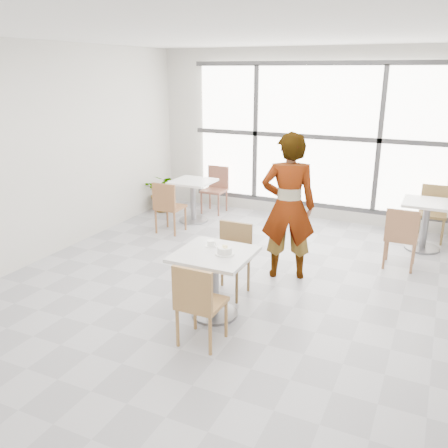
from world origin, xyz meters
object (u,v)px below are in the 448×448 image
at_px(bg_table_left, 193,195).
at_px(main_table, 214,272).
at_px(bg_chair_right_near, 401,234).
at_px(bg_chair_left_far, 216,186).
at_px(chair_near, 198,300).
at_px(coffee_cup, 211,244).
at_px(oatmeal_bowl, 225,250).
at_px(bg_table_right, 426,219).
at_px(chair_far, 232,254).
at_px(bg_chair_left_near, 168,204).
at_px(person, 288,207).
at_px(bg_chair_right_far, 433,209).
at_px(plant_left, 164,193).

bearing_deg(bg_table_left, main_table, -57.43).
bearing_deg(bg_chair_right_near, bg_chair_left_far, -22.12).
height_order(chair_near, coffee_cup, chair_near).
xyz_separation_m(oatmeal_bowl, bg_table_right, (1.86, 3.18, -0.31)).
bearing_deg(chair_far, bg_chair_left_far, 119.28).
relative_size(bg_chair_left_near, bg_chair_left_far, 1.00).
bearing_deg(bg_chair_left_near, bg_table_left, -94.18).
height_order(chair_near, person, person).
height_order(bg_table_left, bg_chair_right_far, bg_chair_right_far).
bearing_deg(plant_left, chair_far, -45.09).
xyz_separation_m(coffee_cup, person, (0.50, 1.20, 0.17)).
xyz_separation_m(chair_far, person, (0.45, 0.73, 0.45)).
bearing_deg(bg_table_right, main_table, -121.87).
distance_m(bg_chair_left_near, plant_left, 1.35).
bearing_deg(bg_chair_left_far, chair_far, -60.72).
bearing_deg(coffee_cup, bg_chair_left_far, 115.28).
distance_m(chair_far, coffee_cup, 0.55).
bearing_deg(coffee_cup, bg_table_right, 55.36).
bearing_deg(chair_near, bg_table_left, -60.62).
xyz_separation_m(main_table, bg_table_right, (1.98, 3.18, -0.04)).
height_order(main_table, bg_chair_right_near, bg_chair_right_near).
height_order(person, bg_table_right, person).
xyz_separation_m(bg_table_right, bg_chair_left_near, (-3.91, -1.02, 0.01)).
relative_size(bg_chair_left_near, plant_left, 1.20).
relative_size(main_table, bg_chair_right_far, 0.92).
bearing_deg(bg_table_right, bg_chair_right_far, 82.07).
bearing_deg(person, oatmeal_bowl, 58.76).
distance_m(bg_chair_left_near, bg_chair_left_far, 1.50).
relative_size(chair_far, bg_chair_left_far, 1.00).
bearing_deg(chair_near, main_table, -78.38).
distance_m(main_table, plant_left, 4.23).
distance_m(chair_far, bg_chair_right_far, 3.77).
relative_size(bg_table_left, bg_chair_left_near, 0.86).
bearing_deg(person, chair_far, 38.09).
relative_size(bg_table_left, plant_left, 1.03).
xyz_separation_m(chair_far, bg_chair_left_far, (-1.70, 3.03, 0.00)).
bearing_deg(bg_chair_right_far, bg_table_right, -97.93).
distance_m(person, bg_table_left, 2.79).
height_order(oatmeal_bowl, bg_chair_right_near, bg_chair_right_near).
distance_m(chair_near, bg_chair_right_far, 4.77).
height_order(main_table, bg_table_right, same).
bearing_deg(chair_near, bg_chair_left_near, -53.57).
relative_size(chair_far, person, 0.46).
height_order(bg_table_left, bg_chair_right_near, bg_chair_right_near).
relative_size(chair_near, bg_chair_right_near, 1.00).
bearing_deg(oatmeal_bowl, coffee_cup, 148.16).
xyz_separation_m(main_table, chair_near, (0.13, -0.62, -0.02)).
relative_size(oatmeal_bowl, coffee_cup, 1.32).
bearing_deg(bg_chair_left_far, bg_chair_left_near, -96.11).
height_order(chair_near, bg_chair_right_near, same).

